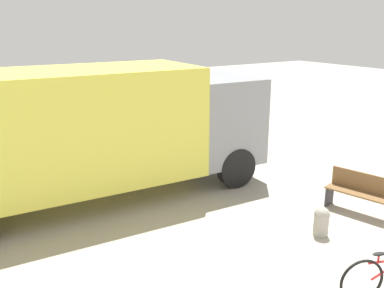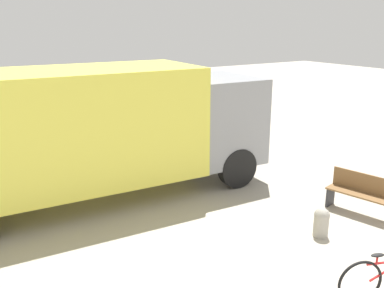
{
  "view_description": "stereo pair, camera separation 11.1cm",
  "coord_description": "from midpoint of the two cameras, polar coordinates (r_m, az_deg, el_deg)",
  "views": [
    {
      "loc": [
        -5.32,
        -2.56,
        4.16
      ],
      "look_at": [
        -0.63,
        4.56,
        1.69
      ],
      "focal_mm": 40.0,
      "sensor_mm": 36.0,
      "label": 1
    },
    {
      "loc": [
        -5.23,
        -2.62,
        4.16
      ],
      "look_at": [
        -0.63,
        4.56,
        1.69
      ],
      "focal_mm": 40.0,
      "sensor_mm": 36.0,
      "label": 2
    }
  ],
  "objects": [
    {
      "name": "delivery_truck",
      "position": [
        10.19,
        -13.64,
        2.05
      ],
      "size": [
        8.91,
        2.97,
        3.13
      ],
      "rotation": [
        0.0,
        0.0,
        -0.06
      ],
      "color": "#EAE04C",
      "rests_on": "ground"
    },
    {
      "name": "park_bench",
      "position": [
        10.18,
        23.24,
        -6.27
      ],
      "size": [
        0.82,
        1.99,
        0.91
      ],
      "rotation": [
        0.0,
        0.0,
        1.79
      ],
      "color": "brown",
      "rests_on": "ground"
    },
    {
      "name": "bollard_near_bench",
      "position": [
        9.02,
        17.21,
        -9.81
      ],
      "size": [
        0.31,
        0.31,
        0.61
      ],
      "color": "#9E998C",
      "rests_on": "ground"
    }
  ]
}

